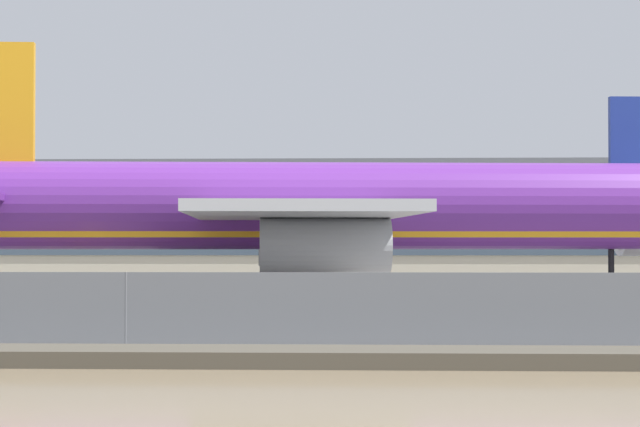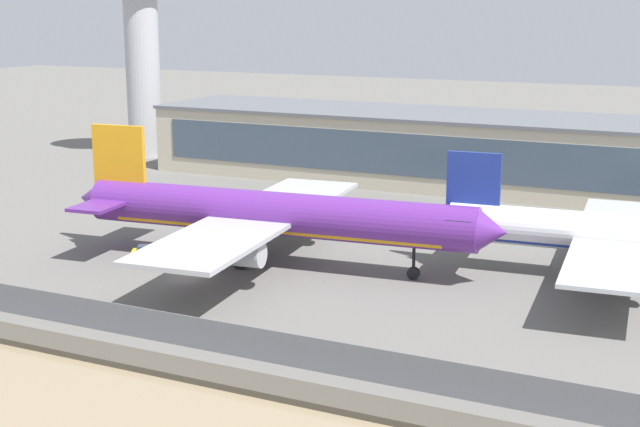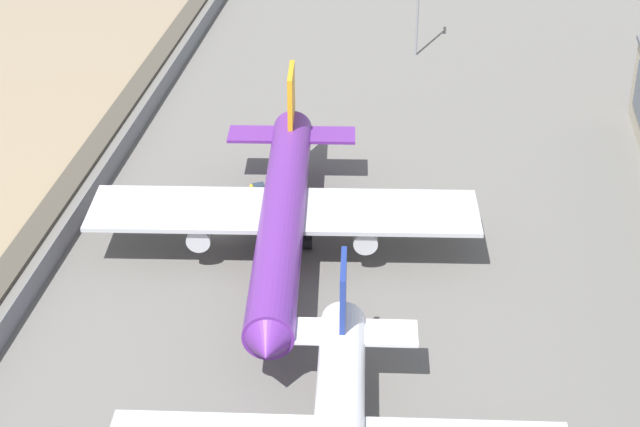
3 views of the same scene
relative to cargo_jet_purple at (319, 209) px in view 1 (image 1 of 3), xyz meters
name	(u,v)px [view 1 (image 1 of 3)]	position (x,y,z in m)	size (l,w,h in m)	color
ground_plane	(195,321)	(-5.45, -7.62, -5.43)	(500.00, 500.00, 0.00)	#66635E
shoreline_seawall	(96,356)	(-5.45, -28.12, -5.18)	(320.00, 3.00, 0.50)	#474238
perimeter_fence	(126,312)	(-5.45, -23.62, -4.09)	(280.00, 0.10, 2.68)	slate
cargo_jet_purple	(319,209)	(0.00, 0.00, 0.00)	(48.32, 41.64, 14.21)	#602889
baggage_tug	(60,301)	(-12.56, -4.75, -4.62)	(3.58, 2.88, 1.80)	yellow
terminal_building	(315,224)	(-2.70, 50.95, 0.03)	(82.70, 20.57, 10.89)	#BCB299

